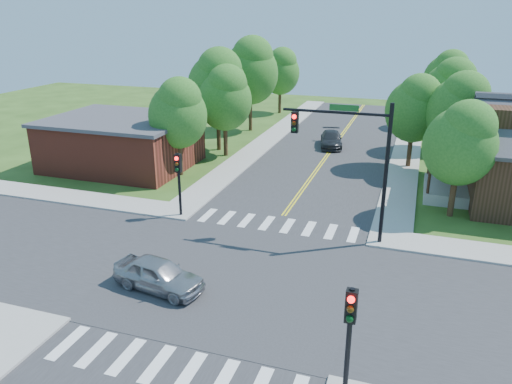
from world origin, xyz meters
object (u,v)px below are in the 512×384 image
(signal_pole_se, at_px, (350,323))
(signal_pole_nw, at_px, (178,173))
(car_dgrey, at_px, (331,140))
(signal_mast_ne, at_px, (352,149))
(car_silver, at_px, (159,275))

(signal_pole_se, distance_m, signal_pole_nw, 15.84)
(signal_pole_nw, distance_m, car_dgrey, 19.07)
(signal_mast_ne, height_order, signal_pole_se, signal_mast_ne)
(signal_pole_se, relative_size, signal_pole_nw, 1.00)
(car_silver, height_order, car_dgrey, car_silver)
(signal_pole_se, relative_size, car_dgrey, 0.81)
(signal_pole_se, relative_size, car_silver, 0.89)
(signal_pole_se, bearing_deg, car_dgrey, 101.23)
(signal_mast_ne, bearing_deg, car_silver, -132.23)
(signal_pole_nw, xyz_separation_m, car_silver, (2.72, -7.47, -1.97))
(signal_mast_ne, height_order, car_silver, signal_mast_ne)
(signal_pole_nw, bearing_deg, signal_pole_se, -45.00)
(signal_mast_ne, distance_m, car_dgrey, 19.11)
(car_dgrey, bearing_deg, signal_mast_ne, -88.78)
(signal_mast_ne, xyz_separation_m, car_dgrey, (-4.15, 18.18, -4.21))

